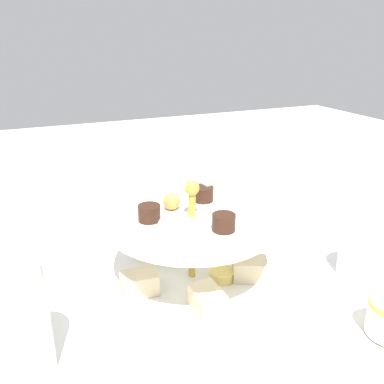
# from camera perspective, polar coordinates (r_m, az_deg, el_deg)

# --- Properties ---
(ground_plane) EXTENTS (2.40, 2.40, 0.00)m
(ground_plane) POSITION_cam_1_polar(r_m,az_deg,el_deg) (0.62, 0.00, -12.23)
(ground_plane) COLOR silver
(tiered_serving_stand) EXTENTS (0.29, 0.29, 0.16)m
(tiered_serving_stand) POSITION_cam_1_polar(r_m,az_deg,el_deg) (0.59, 0.02, -8.53)
(tiered_serving_stand) COLOR white
(tiered_serving_stand) RESTS_ON ground_plane
(water_glass_tall_right) EXTENTS (0.07, 0.07, 0.13)m
(water_glass_tall_right) POSITION_cam_1_polar(r_m,az_deg,el_deg) (0.47, -23.25, -16.25)
(water_glass_tall_right) COLOR silver
(water_glass_tall_right) RESTS_ON ground_plane
(water_glass_short_left) EXTENTS (0.06, 0.06, 0.07)m
(water_glass_short_left) POSITION_cam_1_polar(r_m,az_deg,el_deg) (0.66, 22.31, -7.90)
(water_glass_short_left) COLOR silver
(water_glass_short_left) RESTS_ON ground_plane
(butter_knife_left) EXTENTS (0.15, 0.11, 0.00)m
(butter_knife_left) POSITION_cam_1_polar(r_m,az_deg,el_deg) (0.81, -17.59, -4.67)
(butter_knife_left) COLOR silver
(butter_knife_left) RESTS_ON ground_plane
(water_glass_mid_back) EXTENTS (0.06, 0.06, 0.10)m
(water_glass_mid_back) POSITION_cam_1_polar(r_m,az_deg,el_deg) (0.78, 7.94, -0.94)
(water_glass_mid_back) COLOR silver
(water_glass_mid_back) RESTS_ON ground_plane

